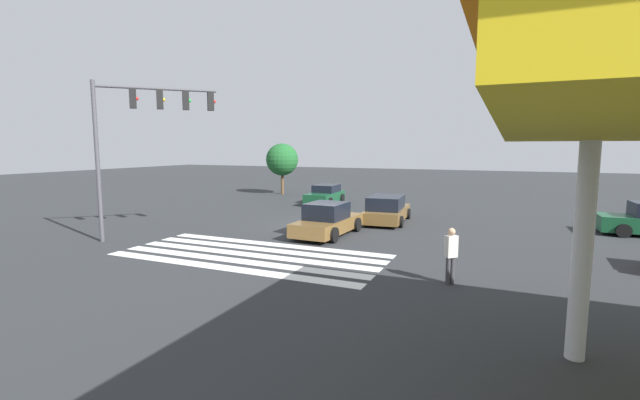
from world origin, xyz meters
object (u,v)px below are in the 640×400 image
object	(u,v)px
car_1	(386,210)
traffic_signal_mast	(142,122)
car_4	(327,221)
pedestrian	(451,253)
car_2	(325,195)
tree_corner_a	(282,160)

from	to	relation	value
car_1	traffic_signal_mast	bearing A→B (deg)	129.21
car_4	pedestrian	xyz separation A→B (m)	(6.22, -5.26, 0.28)
car_1	car_2	world-z (taller)	car_1
traffic_signal_mast	car_4	world-z (taller)	traffic_signal_mast
car_4	tree_corner_a	xyz separation A→B (m)	(-10.57, 14.95, 2.35)
car_4	tree_corner_a	bearing A→B (deg)	37.57
traffic_signal_mast	car_4	xyz separation A→B (m)	(7.23, 3.96, -4.53)
car_1	tree_corner_a	size ratio (longest dim) A/B	1.07
car_1	pedestrian	xyz separation A→B (m)	(4.57, -9.79, 0.28)
car_2	car_4	xyz separation A→B (m)	(4.49, -10.34, 0.03)
car_2	car_1	bearing A→B (deg)	44.32
car_1	car_2	size ratio (longest dim) A/B	1.13
car_2	tree_corner_a	distance (m)	8.00
car_1	car_4	world-z (taller)	car_4
car_1	tree_corner_a	world-z (taller)	tree_corner_a
pedestrian	car_2	bearing A→B (deg)	-11.37
traffic_signal_mast	car_1	world-z (taller)	traffic_signal_mast
car_2	pedestrian	bearing A→B (deg)	32.21
traffic_signal_mast	pedestrian	xyz separation A→B (m)	(13.45, -1.30, -4.25)
tree_corner_a	pedestrian	bearing A→B (deg)	-50.28
pedestrian	tree_corner_a	xyz separation A→B (m)	(-16.79, 20.21, 2.07)
tree_corner_a	car_4	bearing A→B (deg)	-54.73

